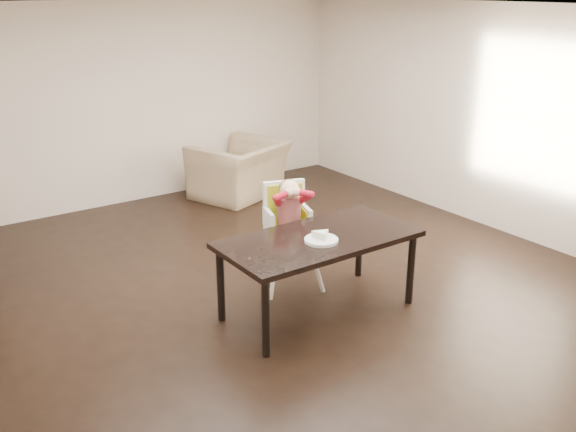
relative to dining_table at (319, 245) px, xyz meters
name	(u,v)px	position (x,y,z in m)	size (l,w,h in m)	color
ground	(294,285)	(0.13, 0.58, -0.67)	(7.00, 7.00, 0.00)	black
room_walls	(294,103)	(0.13, 0.58, 1.18)	(6.02, 7.02, 2.71)	beige
dining_table	(319,245)	(0.00, 0.00, 0.00)	(1.80, 0.90, 0.75)	black
high_chair	(288,211)	(0.11, 0.65, 0.11)	(0.58, 0.58, 1.11)	white
plate	(321,238)	(-0.05, -0.10, 0.11)	(0.38, 0.38, 0.09)	white
armchair	(239,161)	(1.17, 3.38, -0.15)	(1.20, 0.78, 1.05)	tan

